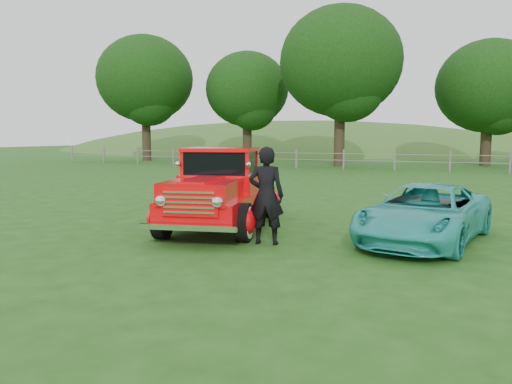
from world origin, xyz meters
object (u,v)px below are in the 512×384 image
at_px(tree_mid_west, 247,90).
at_px(tree_near_east, 489,86).
at_px(tree_far_west, 145,79).
at_px(tree_near_west, 341,62).
at_px(teal_sedan, 425,214).
at_px(man, 266,196).
at_px(red_pickup, 221,192).

height_order(tree_mid_west, tree_near_east, tree_mid_west).
bearing_deg(tree_far_west, tree_near_west, -3.58).
xyz_separation_m(tree_near_west, teal_sedan, (7.10, -22.82, -6.24)).
distance_m(tree_far_west, tree_near_east, 25.21).
relative_size(tree_far_west, man, 5.37).
distance_m(tree_far_west, red_pickup, 30.88).
bearing_deg(red_pickup, man, -51.37).
relative_size(red_pickup, man, 2.83).
xyz_separation_m(tree_near_east, man, (-4.66, -28.16, -4.32)).
distance_m(tree_mid_west, teal_sedan, 30.33).
bearing_deg(tree_far_west, red_pickup, -51.85).
relative_size(tree_near_east, man, 4.50).
xyz_separation_m(tree_mid_west, tree_near_east, (17.00, 1.00, -0.30)).
bearing_deg(teal_sedan, tree_near_east, 97.10).
bearing_deg(tree_far_west, tree_near_east, 6.84).
distance_m(teal_sedan, man, 3.09).
bearing_deg(red_pickup, tree_far_west, 115.85).
bearing_deg(tree_near_west, tree_far_west, 176.42).
bearing_deg(tree_far_west, tree_mid_west, 14.04).
bearing_deg(tree_near_west, teal_sedan, -72.71).
height_order(tree_far_west, tree_near_west, tree_near_west).
bearing_deg(red_pickup, tree_near_west, 84.55).
bearing_deg(teal_sedan, tree_far_west, 145.27).
distance_m(tree_mid_west, tree_near_east, 17.03).
distance_m(tree_near_west, man, 25.24).
xyz_separation_m(tree_near_west, tree_near_east, (9.00, 4.00, -1.55)).
bearing_deg(tree_mid_west, tree_near_east, 3.37).
relative_size(teal_sedan, man, 2.16).
height_order(tree_far_west, teal_sedan, tree_far_west).
distance_m(tree_near_west, tree_near_east, 9.97).
xyz_separation_m(tree_mid_west, teal_sedan, (15.10, -25.82, -4.99)).
bearing_deg(red_pickup, tree_mid_west, 100.26).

